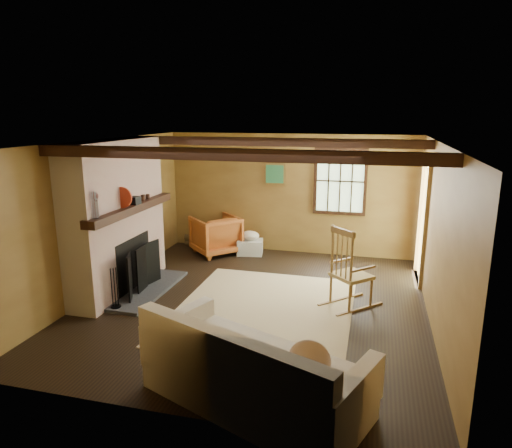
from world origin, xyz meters
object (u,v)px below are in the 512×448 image
(fireplace, at_px, (118,223))
(sofa, at_px, (251,376))
(rocking_chair, at_px, (349,273))
(armchair, at_px, (216,235))
(laundry_basket, at_px, (250,247))

(fireplace, xyz_separation_m, sofa, (2.84, -2.41, -0.78))
(rocking_chair, relative_size, sofa, 0.50)
(fireplace, height_order, rocking_chair, fireplace)
(fireplace, bearing_deg, sofa, -40.34)
(fireplace, height_order, armchair, fireplace)
(rocking_chair, xyz_separation_m, armchair, (-2.77, 1.97, -0.12))
(rocking_chair, distance_m, armchair, 3.40)
(rocking_chair, xyz_separation_m, laundry_basket, (-2.09, 2.09, -0.36))
(sofa, distance_m, armchair, 5.04)
(rocking_chair, relative_size, armchair, 1.41)
(laundry_basket, bearing_deg, armchair, -169.74)
(rocking_chair, height_order, armchair, rocking_chair)
(fireplace, height_order, sofa, fireplace)
(fireplace, distance_m, laundry_basket, 2.94)
(fireplace, relative_size, sofa, 0.98)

